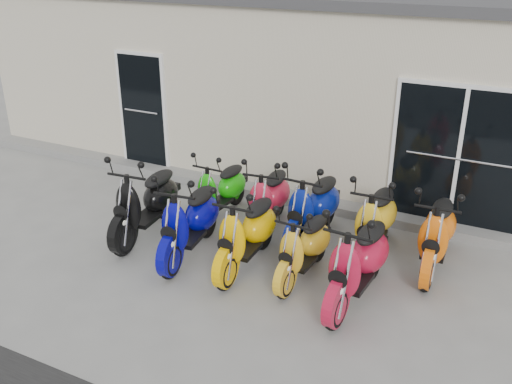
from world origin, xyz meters
TOP-DOWN VIEW (x-y plane):
  - ground at (0.00, 0.00)m, footprint 80.00×80.00m
  - building at (0.00, 5.20)m, footprint 14.00×6.00m
  - front_step at (0.00, 2.02)m, footprint 14.00×0.40m
  - door_left at (-3.20, 2.17)m, footprint 1.07×0.08m
  - door_right at (2.60, 2.17)m, footprint 2.02×0.08m
  - scooter_front_black at (-1.51, -0.09)m, footprint 0.87×1.97m
  - scooter_front_blue at (-0.59, -0.31)m, footprint 0.92×1.94m
  - scooter_front_orange_a at (0.28, -0.24)m, footprint 0.71×1.82m
  - scooter_front_orange_b at (1.09, -0.15)m, footprint 0.65×1.62m
  - scooter_front_red at (1.88, -0.35)m, footprint 0.82×1.94m
  - scooter_back_green at (-0.84, 0.99)m, footprint 0.64×1.64m
  - scooter_back_red at (0.06, 0.92)m, footprint 0.88×1.84m
  - scooter_back_blue at (0.81, 0.87)m, footprint 0.75×1.89m
  - scooter_back_yellow at (1.75, 0.89)m, footprint 0.73×1.84m
  - scooter_back_extra at (2.60, 0.89)m, footprint 0.73×1.84m

SIDE VIEW (x-z plane):
  - ground at x=0.00m, z-range 0.00..0.00m
  - front_step at x=0.00m, z-range 0.00..0.15m
  - scooter_front_orange_b at x=1.09m, z-range 0.00..1.17m
  - scooter_back_green at x=-0.84m, z-range 0.00..1.20m
  - scooter_back_red at x=0.06m, z-range 0.00..1.30m
  - scooter_front_orange_a at x=0.28m, z-range 0.00..1.33m
  - scooter_back_yellow at x=1.75m, z-range 0.00..1.34m
  - scooter_back_extra at x=2.60m, z-range 0.00..1.34m
  - scooter_back_blue at x=0.81m, z-range 0.00..1.38m
  - scooter_front_blue at x=-0.59m, z-range 0.00..1.38m
  - scooter_front_red at x=1.88m, z-range 0.00..1.40m
  - scooter_front_black at x=-1.51m, z-range 0.00..1.42m
  - door_left at x=-3.20m, z-range 0.15..2.37m
  - door_right at x=2.60m, z-range 0.15..2.37m
  - building at x=0.00m, z-range 0.00..3.20m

